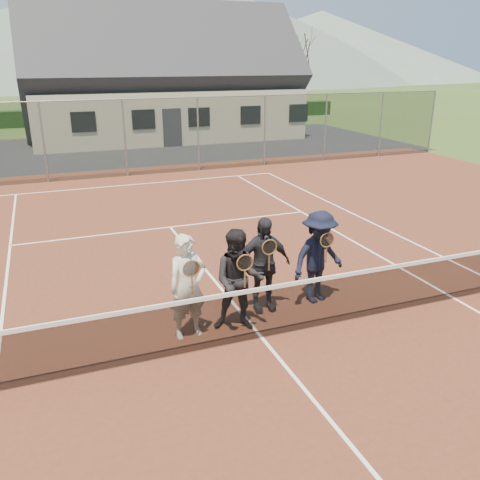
{
  "coord_description": "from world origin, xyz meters",
  "views": [
    {
      "loc": [
        -3.05,
        -6.85,
        4.45
      ],
      "look_at": [
        0.19,
        1.5,
        1.25
      ],
      "focal_mm": 38.0,
      "sensor_mm": 36.0,
      "label": 1
    }
  ],
  "objects": [
    {
      "name": "tree_d",
      "position": [
        12.0,
        33.0,
        5.79
      ],
      "size": [
        3.2,
        3.2,
        7.77
      ],
      "color": "#372414",
      "rests_on": "ground"
    },
    {
      "name": "clubhouse",
      "position": [
        4.0,
        24.0,
        3.99
      ],
      "size": [
        15.6,
        8.2,
        7.7
      ],
      "color": "beige",
      "rests_on": "ground"
    },
    {
      "name": "tarmac_carpark",
      "position": [
        -4.0,
        20.0,
        0.01
      ],
      "size": [
        40.0,
        12.0,
        0.01
      ],
      "primitive_type": "cube",
      "color": "black",
      "rests_on": "ground"
    },
    {
      "name": "court_surface",
      "position": [
        0.0,
        0.0,
        0.01
      ],
      "size": [
        30.0,
        30.0,
        0.02
      ],
      "primitive_type": "cube",
      "color": "#562819",
      "rests_on": "ground"
    },
    {
      "name": "hill_centre",
      "position": [
        20.0,
        95.0,
        11.0
      ],
      "size": [
        120.0,
        120.0,
        22.0
      ],
      "primitive_type": "cone",
      "color": "#506157",
      "rests_on": "ground"
    },
    {
      "name": "player_c",
      "position": [
        0.43,
        0.97,
        0.92
      ],
      "size": [
        1.08,
        0.53,
        1.8
      ],
      "color": "#222227",
      "rests_on": "court_surface"
    },
    {
      "name": "tree_e",
      "position": [
        18.0,
        33.0,
        5.79
      ],
      "size": [
        3.2,
        3.2,
        7.77
      ],
      "color": "#332412",
      "rests_on": "ground"
    },
    {
      "name": "perimeter_fence",
      "position": [
        0.0,
        13.5,
        1.52
      ],
      "size": [
        30.07,
        0.07,
        3.02
      ],
      "color": "slate",
      "rests_on": "ground"
    },
    {
      "name": "player_a",
      "position": [
        -1.11,
        0.53,
        0.92
      ],
      "size": [
        0.7,
        0.54,
        1.8
      ],
      "color": "beige",
      "rests_on": "court_surface"
    },
    {
      "name": "hill_east",
      "position": [
        55.0,
        95.0,
        7.0
      ],
      "size": [
        90.0,
        90.0,
        14.0
      ],
      "primitive_type": "cone",
      "color": "slate",
      "rests_on": "ground"
    },
    {
      "name": "player_d",
      "position": [
        1.56,
        0.93,
        0.92
      ],
      "size": [
        1.28,
        0.92,
        1.8
      ],
      "color": "black",
      "rests_on": "court_surface"
    },
    {
      "name": "player_b",
      "position": [
        -0.23,
        0.47,
        0.92
      ],
      "size": [
        1.07,
        0.97,
        1.8
      ],
      "color": "black",
      "rests_on": "court_surface"
    },
    {
      "name": "tree_c",
      "position": [
        2.0,
        33.0,
        5.79
      ],
      "size": [
        3.2,
        3.2,
        7.77
      ],
      "color": "#372414",
      "rests_on": "ground"
    },
    {
      "name": "court_markings",
      "position": [
        0.0,
        0.0,
        0.02
      ],
      "size": [
        11.03,
        23.83,
        0.01
      ],
      "color": "white",
      "rests_on": "court_surface"
    },
    {
      "name": "tennis_net",
      "position": [
        0.0,
        0.0,
        0.54
      ],
      "size": [
        11.68,
        0.08,
        1.1
      ],
      "color": "slate",
      "rests_on": "ground"
    },
    {
      "name": "ground",
      "position": [
        0.0,
        20.0,
        0.0
      ],
      "size": [
        220.0,
        220.0,
        0.0
      ],
      "primitive_type": "plane",
      "color": "#324A1A",
      "rests_on": "ground"
    },
    {
      "name": "hedge_row",
      "position": [
        0.0,
        32.0,
        0.55
      ],
      "size": [
        40.0,
        1.2,
        1.1
      ],
      "primitive_type": "cube",
      "color": "black",
      "rests_on": "ground"
    }
  ]
}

